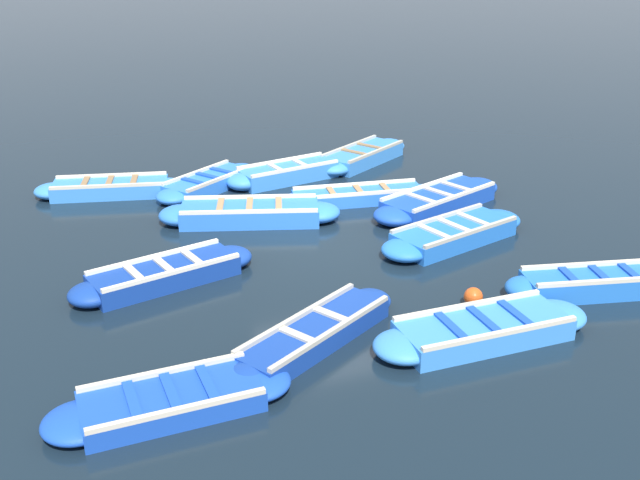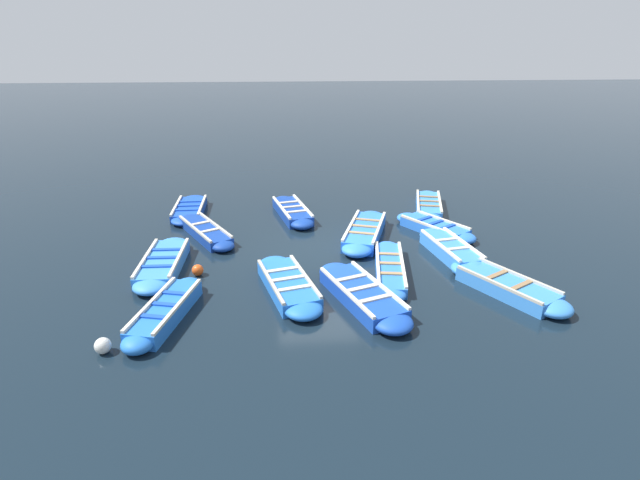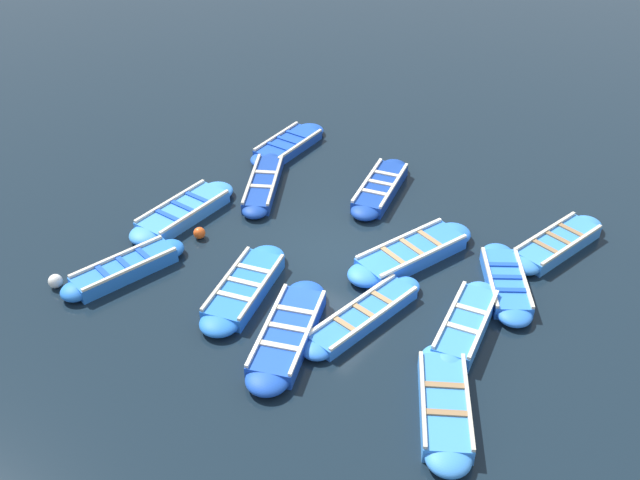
{
  "view_description": "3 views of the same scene",
  "coord_description": "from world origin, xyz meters",
  "px_view_note": "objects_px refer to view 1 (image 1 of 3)",
  "views": [
    {
      "loc": [
        -5.08,
        -13.01,
        5.99
      ],
      "look_at": [
        -0.37,
        -0.8,
        0.43
      ],
      "focal_mm": 42.0,
      "sensor_mm": 36.0,
      "label": 1
    },
    {
      "loc": [
        14.1,
        -0.89,
        6.24
      ],
      "look_at": [
        -0.44,
        0.11,
        0.21
      ],
      "focal_mm": 28.0,
      "sensor_mm": 36.0,
      "label": 2
    },
    {
      "loc": [
        12.78,
        8.71,
        11.53
      ],
      "look_at": [
        0.17,
        -0.36,
        0.5
      ],
      "focal_mm": 42.0,
      "sensor_mm": 36.0,
      "label": 3
    }
  ],
  "objects_px": {
    "boat_drifting": "(110,188)",
    "boat_mid_row": "(438,200)",
    "boat_outer_left": "(288,173)",
    "boat_near_quay": "(454,234)",
    "boat_centre": "(483,330)",
    "boat_bow_out": "(250,213)",
    "boat_broadside": "(598,283)",
    "boat_alongside": "(358,196)",
    "boat_far_corner": "(363,156)",
    "boat_tucked": "(209,183)",
    "buoy_yellow_far": "(473,297)",
    "boat_inner_gap": "(165,274)",
    "boat_stern_in": "(171,401)",
    "boat_outer_right": "(315,334)"
  },
  "relations": [
    {
      "from": "boat_drifting",
      "to": "boat_mid_row",
      "type": "xyz_separation_m",
      "value": [
        6.85,
        -3.58,
        0.02
      ]
    },
    {
      "from": "boat_outer_left",
      "to": "boat_near_quay",
      "type": "bearing_deg",
      "value": -69.25
    },
    {
      "from": "boat_centre",
      "to": "boat_bow_out",
      "type": "xyz_separation_m",
      "value": [
        -1.98,
        6.12,
        0.02
      ]
    },
    {
      "from": "boat_broadside",
      "to": "boat_alongside",
      "type": "bearing_deg",
      "value": 109.4
    },
    {
      "from": "boat_far_corner",
      "to": "boat_tucked",
      "type": "distance_m",
      "value": 4.44
    },
    {
      "from": "buoy_yellow_far",
      "to": "boat_outer_left",
      "type": "bearing_deg",
      "value": 95.96
    },
    {
      "from": "boat_far_corner",
      "to": "buoy_yellow_far",
      "type": "bearing_deg",
      "value": -101.09
    },
    {
      "from": "boat_tucked",
      "to": "boat_drifting",
      "type": "bearing_deg",
      "value": 169.65
    },
    {
      "from": "boat_outer_left",
      "to": "buoy_yellow_far",
      "type": "xyz_separation_m",
      "value": [
        0.78,
        -7.44,
        -0.04
      ]
    },
    {
      "from": "boat_drifting",
      "to": "buoy_yellow_far",
      "type": "xyz_separation_m",
      "value": [
        5.07,
        -7.93,
        -0.01
      ]
    },
    {
      "from": "boat_inner_gap",
      "to": "boat_mid_row",
      "type": "relative_size",
      "value": 0.92
    },
    {
      "from": "boat_drifting",
      "to": "boat_tucked",
      "type": "relative_size",
      "value": 1.16
    },
    {
      "from": "boat_broadside",
      "to": "boat_stern_in",
      "type": "height_order",
      "value": "boat_broadside"
    },
    {
      "from": "boat_inner_gap",
      "to": "boat_mid_row",
      "type": "bearing_deg",
      "value": 14.1
    },
    {
      "from": "boat_outer_right",
      "to": "boat_broadside",
      "type": "bearing_deg",
      "value": -2.03
    },
    {
      "from": "boat_broadside",
      "to": "boat_tucked",
      "type": "relative_size",
      "value": 1.1
    },
    {
      "from": "boat_outer_left",
      "to": "boat_stern_in",
      "type": "bearing_deg",
      "value": -117.99
    },
    {
      "from": "boat_outer_right",
      "to": "boat_broadside",
      "type": "xyz_separation_m",
      "value": [
        5.22,
        -0.19,
        0.03
      ]
    },
    {
      "from": "boat_far_corner",
      "to": "boat_bow_out",
      "type": "bearing_deg",
      "value": -142.58
    },
    {
      "from": "boat_inner_gap",
      "to": "boat_centre",
      "type": "bearing_deg",
      "value": -41.59
    },
    {
      "from": "boat_bow_out",
      "to": "boat_inner_gap",
      "type": "xyz_separation_m",
      "value": [
        -2.27,
        -2.35,
        -0.01
      ]
    },
    {
      "from": "boat_near_quay",
      "to": "buoy_yellow_far",
      "type": "bearing_deg",
      "value": -113.6
    },
    {
      "from": "boat_inner_gap",
      "to": "boat_tucked",
      "type": "xyz_separation_m",
      "value": [
        1.94,
        4.8,
        -0.01
      ]
    },
    {
      "from": "boat_inner_gap",
      "to": "buoy_yellow_far",
      "type": "distance_m",
      "value": 5.45
    },
    {
      "from": "boat_broadside",
      "to": "boat_tucked",
      "type": "xyz_separation_m",
      "value": [
        -5.06,
        7.91,
        -0.02
      ]
    },
    {
      "from": "boat_bow_out",
      "to": "boat_outer_left",
      "type": "height_order",
      "value": "boat_outer_left"
    },
    {
      "from": "boat_drifting",
      "to": "boat_outer_right",
      "type": "bearing_deg",
      "value": -75.4
    },
    {
      "from": "boat_tucked",
      "to": "boat_stern_in",
      "type": "xyz_separation_m",
      "value": [
        -2.55,
        -8.65,
        -0.02
      ]
    },
    {
      "from": "boat_broadside",
      "to": "buoy_yellow_far",
      "type": "height_order",
      "value": "boat_broadside"
    },
    {
      "from": "boat_outer_right",
      "to": "boat_stern_in",
      "type": "xyz_separation_m",
      "value": [
        -2.38,
        -0.92,
        -0.02
      ]
    },
    {
      "from": "boat_centre",
      "to": "boat_far_corner",
      "type": "bearing_deg",
      "value": 77.29
    },
    {
      "from": "boat_bow_out",
      "to": "boat_far_corner",
      "type": "distance_m",
      "value": 5.11
    },
    {
      "from": "boat_centre",
      "to": "boat_far_corner",
      "type": "height_order",
      "value": "boat_far_corner"
    },
    {
      "from": "boat_stern_in",
      "to": "boat_tucked",
      "type": "bearing_deg",
      "value": 73.59
    },
    {
      "from": "boat_drifting",
      "to": "boat_outer_left",
      "type": "distance_m",
      "value": 4.32
    },
    {
      "from": "boat_near_quay",
      "to": "boat_inner_gap",
      "type": "height_order",
      "value": "same"
    },
    {
      "from": "boat_near_quay",
      "to": "boat_tucked",
      "type": "bearing_deg",
      "value": 127.76
    },
    {
      "from": "boat_near_quay",
      "to": "boat_outer_left",
      "type": "xyz_separation_m",
      "value": [
        -1.87,
        4.94,
        0.02
      ]
    },
    {
      "from": "boat_outer_right",
      "to": "boat_tucked",
      "type": "height_order",
      "value": "boat_tucked"
    },
    {
      "from": "boat_far_corner",
      "to": "boat_stern_in",
      "type": "bearing_deg",
      "value": -126.7
    },
    {
      "from": "boat_bow_out",
      "to": "boat_alongside",
      "type": "xyz_separation_m",
      "value": [
        2.7,
        0.3,
        -0.04
      ]
    },
    {
      "from": "boat_bow_out",
      "to": "boat_inner_gap",
      "type": "distance_m",
      "value": 3.27
    },
    {
      "from": "boat_inner_gap",
      "to": "boat_outer_left",
      "type": "bearing_deg",
      "value": 50.11
    },
    {
      "from": "boat_near_quay",
      "to": "boat_drifting",
      "type": "height_order",
      "value": "boat_near_quay"
    },
    {
      "from": "boat_alongside",
      "to": "boat_far_corner",
      "type": "xyz_separation_m",
      "value": [
        1.36,
        2.81,
        0.03
      ]
    },
    {
      "from": "boat_broadside",
      "to": "boat_outer_left",
      "type": "relative_size",
      "value": 1.01
    },
    {
      "from": "boat_alongside",
      "to": "buoy_yellow_far",
      "type": "relative_size",
      "value": 11.87
    },
    {
      "from": "boat_far_corner",
      "to": "buoy_yellow_far",
      "type": "relative_size",
      "value": 10.72
    },
    {
      "from": "boat_centre",
      "to": "boat_far_corner",
      "type": "xyz_separation_m",
      "value": [
        2.08,
        9.23,
        0.01
      ]
    },
    {
      "from": "boat_centre",
      "to": "boat_stern_in",
      "type": "xyz_separation_m",
      "value": [
        -4.85,
        -0.08,
        -0.03
      ]
    }
  ]
}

